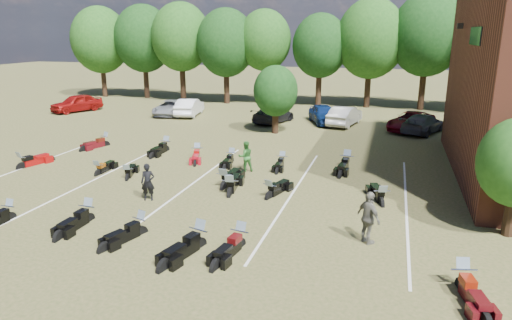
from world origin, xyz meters
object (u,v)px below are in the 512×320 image
at_px(car_4, 324,114).
at_px(person_grey, 369,218).
at_px(car_0, 77,103).
at_px(person_black, 148,182).
at_px(motorcycle_7, 22,168).
at_px(motorcycle_3, 199,247).
at_px(motorcycle_14, 105,146).
at_px(person_green, 246,156).
at_px(motorcycle_0, 10,219).

height_order(car_4, person_grey, person_grey).
relative_size(car_0, car_4, 1.06).
xyz_separation_m(car_4, person_grey, (4.77, -21.39, 0.20)).
relative_size(car_4, person_black, 2.68).
height_order(car_4, motorcycle_7, car_4).
relative_size(person_black, motorcycle_3, 0.67).
distance_m(person_black, motorcycle_14, 11.23).
height_order(person_black, person_grey, person_grey).
bearing_deg(person_black, motorcycle_3, -60.83).
height_order(person_green, motorcycle_7, person_green).
xyz_separation_m(motorcycle_0, motorcycle_7, (-4.89, 5.88, 0.00)).
bearing_deg(car_0, person_black, -22.28).
relative_size(car_0, person_grey, 2.47).
bearing_deg(motorcycle_0, motorcycle_3, -1.53).
height_order(person_black, motorcycle_14, person_black).
relative_size(car_0, person_black, 2.84).
distance_m(person_green, motorcycle_7, 12.26).
relative_size(person_black, motorcycle_14, 0.73).
bearing_deg(motorcycle_14, car_0, 152.32).
xyz_separation_m(person_black, motorcycle_14, (-7.76, 8.08, -0.83)).
bearing_deg(motorcycle_7, person_black, -179.71).
bearing_deg(motorcycle_14, motorcycle_3, -26.54).
distance_m(car_4, person_green, 14.57).
bearing_deg(car_4, person_black, -126.34).
distance_m(person_green, motorcycle_3, 9.09).
distance_m(car_0, car_4, 22.91).
height_order(motorcycle_3, motorcycle_14, motorcycle_3).
relative_size(car_0, person_green, 2.85).
bearing_deg(motorcycle_14, person_grey, -10.89).
distance_m(car_4, motorcycle_14, 17.15).
relative_size(car_0, motorcycle_7, 2.01).
bearing_deg(motorcycle_3, person_grey, 34.12).
xyz_separation_m(person_green, motorcycle_14, (-10.53, 2.73, -0.83)).
relative_size(motorcycle_0, motorcycle_3, 0.84).
xyz_separation_m(person_black, person_green, (2.78, 5.35, -0.01)).
bearing_deg(motorcycle_14, person_green, 3.83).
xyz_separation_m(car_4, motorcycle_7, (-13.84, -17.43, -0.76)).
xyz_separation_m(motorcycle_3, motorcycle_7, (-13.07, 5.98, 0.00)).
height_order(car_4, motorcycle_0, car_4).
distance_m(car_0, person_grey, 34.40).
bearing_deg(motorcycle_14, motorcycle_7, -84.75).
height_order(person_grey, motorcycle_3, person_grey).
distance_m(motorcycle_3, motorcycle_7, 14.38).
bearing_deg(car_4, car_0, 159.52).
height_order(person_green, motorcycle_0, person_green).
distance_m(car_4, person_black, 20.35).
bearing_deg(car_0, motorcycle_3, -21.63).
relative_size(person_grey, motorcycle_14, 0.84).
relative_size(motorcycle_3, motorcycle_14, 1.09).
xyz_separation_m(person_grey, motorcycle_3, (-5.54, -2.02, -0.95)).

